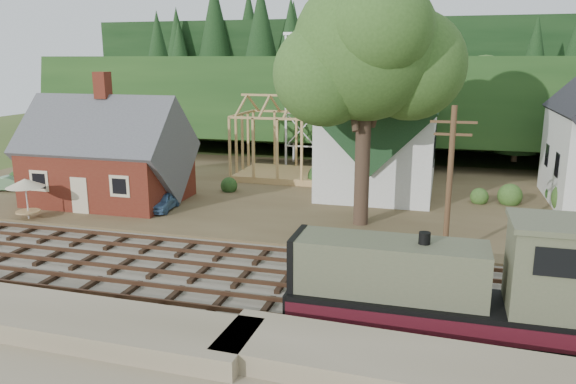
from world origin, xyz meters
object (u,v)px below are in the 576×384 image
(locomotive, at_px, (462,287))
(car_green, at_px, (12,183))
(car_blue, at_px, (163,201))
(patio_set, at_px, (25,185))

(locomotive, xyz_separation_m, car_green, (-32.59, 14.69, -1.22))
(locomotive, distance_m, car_blue, 22.70)
(locomotive, xyz_separation_m, car_blue, (-18.76, 12.72, -1.17))
(locomotive, relative_size, patio_set, 4.51)
(locomotive, height_order, car_blue, locomotive)
(locomotive, bearing_deg, car_blue, 145.86)
(car_blue, height_order, patio_set, patio_set)
(locomotive, distance_m, patio_set, 27.31)
(patio_set, bearing_deg, car_green, 137.02)
(car_green, bearing_deg, car_blue, -110.31)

